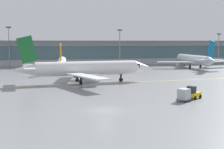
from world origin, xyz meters
The scene contains 11 objects.
ground_plane centered at (0.00, 0.00, 0.00)m, with size 400.00×400.00×0.00m, color gray.
taxiway_centreline_stripe centered at (2.03, 26.49, 0.00)m, with size 110.00×0.36×0.01m, color yellow.
terminal_concourse centered at (0.00, 83.94, 4.92)m, with size 185.25×11.00×9.60m.
gate_airplane_1 centered at (-1.44, 60.45, 2.62)m, with size 24.43×26.38×8.73m.
gate_airplane_2 centered at (44.48, 59.83, 2.94)m, with size 27.52×29.52×9.80m.
taxiing_regional_jet centered at (1.62, 28.46, 3.15)m, with size 31.70×29.40×10.50m.
baggage_tug centered at (15.75, 5.20, 0.89)m, with size 2.94×2.62×2.10m.
cargo_dolly_lead centered at (13.37, 3.64, 1.05)m, with size 2.63×2.49×1.94m.
apron_light_mast_1 centered at (-19.03, 78.07, 7.98)m, with size 1.80×0.36×14.58m.
apron_light_mast_2 centered at (21.41, 74.58, 7.57)m, with size 1.80×0.36×13.78m.
apron_light_mast_3 centered at (63.50, 74.92, 6.95)m, with size 1.80×0.36×12.54m.
Camera 1 is at (-8.11, -39.90, 9.16)m, focal length 49.75 mm.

